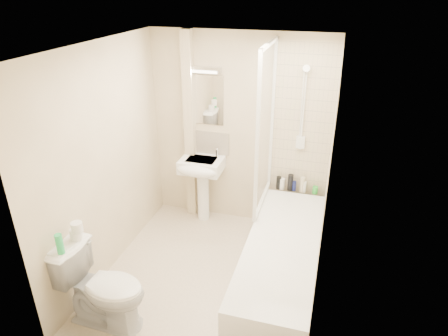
# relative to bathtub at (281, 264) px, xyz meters

# --- Properties ---
(floor) EXTENTS (2.50, 2.50, 0.00)m
(floor) POSITION_rel_bathtub_xyz_m (-0.75, -0.05, -0.29)
(floor) COLOR beige
(floor) RESTS_ON ground
(wall_back) EXTENTS (2.20, 0.02, 2.40)m
(wall_back) POSITION_rel_bathtub_xyz_m (-0.75, 1.20, 0.91)
(wall_back) COLOR beige
(wall_back) RESTS_ON ground
(wall_left) EXTENTS (0.02, 2.50, 2.40)m
(wall_left) POSITION_rel_bathtub_xyz_m (-1.85, -0.05, 0.91)
(wall_left) COLOR beige
(wall_left) RESTS_ON ground
(wall_right) EXTENTS (0.02, 2.50, 2.40)m
(wall_right) POSITION_rel_bathtub_xyz_m (0.35, -0.05, 0.91)
(wall_right) COLOR beige
(wall_right) RESTS_ON ground
(ceiling) EXTENTS (2.20, 2.50, 0.02)m
(ceiling) POSITION_rel_bathtub_xyz_m (-0.75, -0.05, 2.11)
(ceiling) COLOR white
(ceiling) RESTS_ON wall_back
(tile_back) EXTENTS (0.70, 0.01, 1.75)m
(tile_back) POSITION_rel_bathtub_xyz_m (0.00, 1.18, 1.14)
(tile_back) COLOR beige
(tile_back) RESTS_ON wall_back
(tile_right) EXTENTS (0.01, 2.10, 1.75)m
(tile_right) POSITION_rel_bathtub_xyz_m (0.34, 0.00, 1.14)
(tile_right) COLOR beige
(tile_right) RESTS_ON wall_right
(pipe_boxing) EXTENTS (0.12, 0.12, 2.40)m
(pipe_boxing) POSITION_rel_bathtub_xyz_m (-1.37, 1.14, 0.91)
(pipe_boxing) COLOR beige
(pipe_boxing) RESTS_ON ground
(splashback) EXTENTS (0.60, 0.02, 0.30)m
(splashback) POSITION_rel_bathtub_xyz_m (-1.18, 1.19, 0.74)
(splashback) COLOR beige
(splashback) RESTS_ON wall_back
(mirror) EXTENTS (0.46, 0.01, 0.60)m
(mirror) POSITION_rel_bathtub_xyz_m (-1.18, 1.18, 1.29)
(mirror) COLOR white
(mirror) RESTS_ON wall_back
(strip_light) EXTENTS (0.42, 0.07, 0.07)m
(strip_light) POSITION_rel_bathtub_xyz_m (-1.18, 1.16, 1.66)
(strip_light) COLOR silver
(strip_light) RESTS_ON wall_back
(bathtub) EXTENTS (0.70, 2.10, 0.55)m
(bathtub) POSITION_rel_bathtub_xyz_m (0.00, 0.00, 0.00)
(bathtub) COLOR white
(bathtub) RESTS_ON ground
(shower_screen) EXTENTS (0.04, 0.92, 1.80)m
(shower_screen) POSITION_rel_bathtub_xyz_m (-0.35, 0.74, 1.16)
(shower_screen) COLOR white
(shower_screen) RESTS_ON bathtub
(shower_fixture) EXTENTS (0.10, 0.16, 0.99)m
(shower_fixture) POSITION_rel_bathtub_xyz_m (-0.00, 1.14, 1.26)
(shower_fixture) COLOR white
(shower_fixture) RESTS_ON wall_back
(pedestal_sink) EXTENTS (0.52, 0.48, 1.00)m
(pedestal_sink) POSITION_rel_bathtub_xyz_m (-1.18, 0.96, 0.41)
(pedestal_sink) COLOR white
(pedestal_sink) RESTS_ON ground
(bottle_black_a) EXTENTS (0.06, 0.06, 0.16)m
(bottle_black_a) POSITION_rel_bathtub_xyz_m (-0.22, 1.11, 0.34)
(bottle_black_a) COLOR black
(bottle_black_a) RESTS_ON bathtub
(bottle_white_a) EXTENTS (0.06, 0.06, 0.14)m
(bottle_white_a) POSITION_rel_bathtub_xyz_m (-0.18, 1.11, 0.33)
(bottle_white_a) COLOR white
(bottle_white_a) RESTS_ON bathtub
(bottle_black_b) EXTENTS (0.07, 0.07, 0.21)m
(bottle_black_b) POSITION_rel_bathtub_xyz_m (-0.08, 1.11, 0.36)
(bottle_black_b) COLOR black
(bottle_black_b) RESTS_ON bathtub
(bottle_blue) EXTENTS (0.05, 0.05, 0.13)m
(bottle_blue) POSITION_rel_bathtub_xyz_m (-0.03, 1.11, 0.32)
(bottle_blue) COLOR navy
(bottle_blue) RESTS_ON bathtub
(bottle_cream) EXTENTS (0.06, 0.06, 0.19)m
(bottle_cream) POSITION_rel_bathtub_xyz_m (0.07, 1.11, 0.36)
(bottle_cream) COLOR beige
(bottle_cream) RESTS_ON bathtub
(bottle_white_b) EXTENTS (0.05, 0.05, 0.14)m
(bottle_white_b) POSITION_rel_bathtub_xyz_m (0.09, 1.11, 0.33)
(bottle_white_b) COLOR white
(bottle_white_b) RESTS_ON bathtub
(bottle_green) EXTENTS (0.06, 0.06, 0.09)m
(bottle_green) POSITION_rel_bathtub_xyz_m (0.23, 1.11, 0.31)
(bottle_green) COLOR green
(bottle_green) RESTS_ON bathtub
(toilet) EXTENTS (0.52, 0.83, 0.81)m
(toilet) POSITION_rel_bathtub_xyz_m (-1.47, -0.90, 0.11)
(toilet) COLOR white
(toilet) RESTS_ON ground
(toilet_roll_lower) EXTENTS (0.10, 0.10, 0.10)m
(toilet_roll_lower) POSITION_rel_bathtub_xyz_m (-1.74, -0.81, 0.57)
(toilet_roll_lower) COLOR white
(toilet_roll_lower) RESTS_ON toilet
(toilet_roll_upper) EXTENTS (0.10, 0.10, 0.09)m
(toilet_roll_upper) POSITION_rel_bathtub_xyz_m (-1.70, -0.83, 0.66)
(toilet_roll_upper) COLOR white
(toilet_roll_upper) RESTS_ON toilet_roll_lower
(green_bottle) EXTENTS (0.06, 0.06, 0.18)m
(green_bottle) POSITION_rel_bathtub_xyz_m (-1.74, -1.02, 0.61)
(green_bottle) COLOR #29C561
(green_bottle) RESTS_ON toilet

